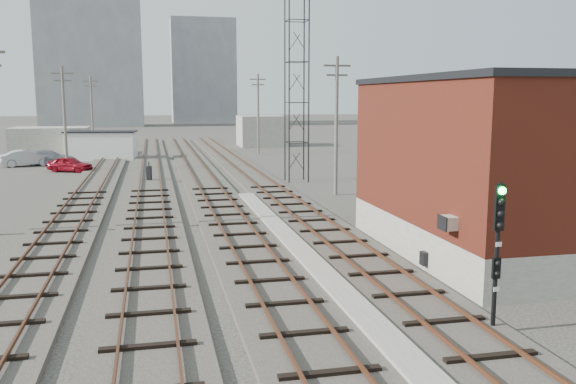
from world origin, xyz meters
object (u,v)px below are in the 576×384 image
object	(u,v)px
switch_stand	(149,173)
car_silver	(27,158)
site_trailer	(101,145)
signal_mast	(498,245)
car_grey	(49,158)
car_red	(70,164)

from	to	relation	value
switch_stand	car_silver	world-z (taller)	switch_stand
switch_stand	site_trailer	bearing A→B (deg)	124.47
signal_mast	car_grey	size ratio (longest dim) A/B	0.86
car_red	signal_mast	bearing A→B (deg)	-132.40
signal_mast	car_silver	xyz separation A→B (m)	(-20.52, 46.69, -1.70)
car_red	car_grey	distance (m)	6.70
site_trailer	car_red	bearing A→B (deg)	-93.18
car_silver	car_grey	bearing A→B (deg)	-91.20
signal_mast	car_grey	xyz separation A→B (m)	(-18.61, 47.23, -1.75)
car_silver	car_grey	world-z (taller)	car_silver
car_grey	signal_mast	bearing A→B (deg)	-158.61
car_silver	site_trailer	bearing A→B (deg)	-71.56
signal_mast	car_red	world-z (taller)	signal_mast
car_red	car_silver	bearing A→B (deg)	65.14
switch_stand	car_red	bearing A→B (deg)	148.57
signal_mast	car_silver	world-z (taller)	signal_mast
switch_stand	car_grey	xyz separation A→B (m)	(-9.34, 14.56, 0.00)
signal_mast	site_trailer	world-z (taller)	signal_mast
site_trailer	car_red	xyz separation A→B (m)	(-1.87, -10.19, -0.84)
signal_mast	site_trailer	xyz separation A→B (m)	(-14.12, 51.25, -0.95)
signal_mast	car_silver	distance (m)	51.03
site_trailer	car_grey	size ratio (longest dim) A/B	1.53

